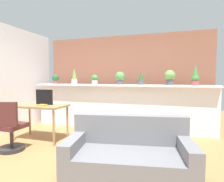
{
  "coord_description": "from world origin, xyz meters",
  "views": [
    {
      "loc": [
        1.29,
        -2.59,
        1.31
      ],
      "look_at": [
        0.11,
        1.12,
        1.05
      ],
      "focal_mm": 30.22,
      "sensor_mm": 36.0,
      "label": 1
    }
  ],
  "objects_px": {
    "potted_plant_0": "(56,79)",
    "potted_plant_4": "(141,79)",
    "potted_plant_1": "(74,77)",
    "potted_plant_5": "(170,77)",
    "tv_monitor": "(44,97)",
    "office_chair": "(9,130)",
    "potted_plant_3": "(120,78)",
    "couch": "(129,159)",
    "desk": "(40,109)",
    "side_cube_shelf": "(89,132)",
    "potted_plant_2": "(95,79)",
    "potted_plant_6": "(195,76)",
    "book_on_desk": "(42,105)"
  },
  "relations": [
    {
      "from": "tv_monitor",
      "to": "couch",
      "type": "bearing_deg",
      "value": -27.41
    },
    {
      "from": "potted_plant_1",
      "to": "potted_plant_3",
      "type": "relative_size",
      "value": 1.34
    },
    {
      "from": "book_on_desk",
      "to": "couch",
      "type": "bearing_deg",
      "value": -23.56
    },
    {
      "from": "potted_plant_3",
      "to": "book_on_desk",
      "type": "height_order",
      "value": "potted_plant_3"
    },
    {
      "from": "potted_plant_6",
      "to": "office_chair",
      "type": "xyz_separation_m",
      "value": [
        -3.22,
        -1.95,
        -0.97
      ]
    },
    {
      "from": "potted_plant_0",
      "to": "book_on_desk",
      "type": "xyz_separation_m",
      "value": [
        0.65,
        -1.42,
        -0.54
      ]
    },
    {
      "from": "potted_plant_2",
      "to": "potted_plant_6",
      "type": "bearing_deg",
      "value": -0.72
    },
    {
      "from": "potted_plant_0",
      "to": "potted_plant_1",
      "type": "relative_size",
      "value": 0.61
    },
    {
      "from": "tv_monitor",
      "to": "potted_plant_2",
      "type": "bearing_deg",
      "value": 59.96
    },
    {
      "from": "potted_plant_0",
      "to": "couch",
      "type": "height_order",
      "value": "potted_plant_0"
    },
    {
      "from": "potted_plant_4",
      "to": "desk",
      "type": "relative_size",
      "value": 0.29
    },
    {
      "from": "potted_plant_3",
      "to": "side_cube_shelf",
      "type": "height_order",
      "value": "potted_plant_3"
    },
    {
      "from": "potted_plant_2",
      "to": "tv_monitor",
      "type": "height_order",
      "value": "potted_plant_2"
    },
    {
      "from": "potted_plant_0",
      "to": "potted_plant_5",
      "type": "xyz_separation_m",
      "value": [
        3.08,
        -0.05,
        0.04
      ]
    },
    {
      "from": "potted_plant_6",
      "to": "office_chair",
      "type": "bearing_deg",
      "value": -148.87
    },
    {
      "from": "tv_monitor",
      "to": "office_chair",
      "type": "relative_size",
      "value": 0.44
    },
    {
      "from": "tv_monitor",
      "to": "couch",
      "type": "height_order",
      "value": "tv_monitor"
    },
    {
      "from": "potted_plant_2",
      "to": "book_on_desk",
      "type": "height_order",
      "value": "potted_plant_2"
    },
    {
      "from": "potted_plant_3",
      "to": "desk",
      "type": "relative_size",
      "value": 0.29
    },
    {
      "from": "potted_plant_2",
      "to": "side_cube_shelf",
      "type": "bearing_deg",
      "value": -72.1
    },
    {
      "from": "potted_plant_4",
      "to": "side_cube_shelf",
      "type": "relative_size",
      "value": 0.64
    },
    {
      "from": "potted_plant_5",
      "to": "potted_plant_4",
      "type": "bearing_deg",
      "value": 175.48
    },
    {
      "from": "potted_plant_6",
      "to": "couch",
      "type": "relative_size",
      "value": 0.28
    },
    {
      "from": "potted_plant_4",
      "to": "couch",
      "type": "relative_size",
      "value": 0.19
    },
    {
      "from": "potted_plant_5",
      "to": "potted_plant_6",
      "type": "distance_m",
      "value": 0.54
    },
    {
      "from": "desk",
      "to": "book_on_desk",
      "type": "relative_size",
      "value": 6.89
    },
    {
      "from": "potted_plant_0",
      "to": "potted_plant_6",
      "type": "relative_size",
      "value": 0.57
    },
    {
      "from": "side_cube_shelf",
      "to": "potted_plant_3",
      "type": "bearing_deg",
      "value": 76.61
    },
    {
      "from": "potted_plant_0",
      "to": "potted_plant_1",
      "type": "bearing_deg",
      "value": -5.01
    },
    {
      "from": "potted_plant_4",
      "to": "book_on_desk",
      "type": "height_order",
      "value": "potted_plant_4"
    },
    {
      "from": "desk",
      "to": "side_cube_shelf",
      "type": "relative_size",
      "value": 2.2
    },
    {
      "from": "desk",
      "to": "tv_monitor",
      "type": "relative_size",
      "value": 2.76
    },
    {
      "from": "potted_plant_0",
      "to": "potted_plant_5",
      "type": "distance_m",
      "value": 3.08
    },
    {
      "from": "potted_plant_5",
      "to": "potted_plant_0",
      "type": "bearing_deg",
      "value": 179.06
    },
    {
      "from": "potted_plant_0",
      "to": "potted_plant_1",
      "type": "xyz_separation_m",
      "value": [
        0.62,
        -0.05,
        0.05
      ]
    },
    {
      "from": "potted_plant_1",
      "to": "book_on_desk",
      "type": "distance_m",
      "value": 1.49
    },
    {
      "from": "potted_plant_5",
      "to": "tv_monitor",
      "type": "relative_size",
      "value": 0.86
    },
    {
      "from": "potted_plant_4",
      "to": "potted_plant_6",
      "type": "relative_size",
      "value": 0.69
    },
    {
      "from": "potted_plant_3",
      "to": "potted_plant_5",
      "type": "height_order",
      "value": "potted_plant_5"
    },
    {
      "from": "potted_plant_5",
      "to": "tv_monitor",
      "type": "xyz_separation_m",
      "value": [
        -2.55,
        -1.14,
        -0.44
      ]
    },
    {
      "from": "potted_plant_1",
      "to": "office_chair",
      "type": "distance_m",
      "value": 2.18
    },
    {
      "from": "potted_plant_0",
      "to": "couch",
      "type": "xyz_separation_m",
      "value": [
        2.63,
        -2.28,
        -1.02
      ]
    },
    {
      "from": "potted_plant_5",
      "to": "office_chair",
      "type": "height_order",
      "value": "potted_plant_5"
    },
    {
      "from": "potted_plant_0",
      "to": "potted_plant_6",
      "type": "xyz_separation_m",
      "value": [
        3.62,
        -0.05,
        0.05
      ]
    },
    {
      "from": "potted_plant_0",
      "to": "desk",
      "type": "distance_m",
      "value": 1.5
    },
    {
      "from": "potted_plant_3",
      "to": "office_chair",
      "type": "bearing_deg",
      "value": -126.95
    },
    {
      "from": "desk",
      "to": "book_on_desk",
      "type": "height_order",
      "value": "book_on_desk"
    },
    {
      "from": "potted_plant_5",
      "to": "book_on_desk",
      "type": "relative_size",
      "value": 2.15
    },
    {
      "from": "potted_plant_0",
      "to": "potted_plant_4",
      "type": "xyz_separation_m",
      "value": [
        2.41,
        0.0,
        -0.01
      ]
    },
    {
      "from": "couch",
      "to": "side_cube_shelf",
      "type": "bearing_deg",
      "value": 134.58
    }
  ]
}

